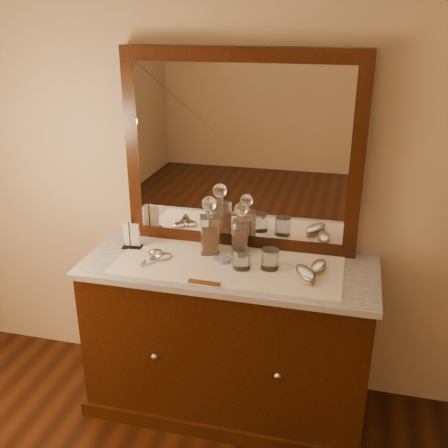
{
  "coord_description": "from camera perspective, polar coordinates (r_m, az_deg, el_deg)",
  "views": [
    {
      "loc": [
        0.54,
        -0.29,
        2.0
      ],
      "look_at": [
        0.0,
        1.85,
        1.1
      ],
      "focal_mm": 42.1,
      "sensor_mm": 36.0,
      "label": 1
    }
  ],
  "objects": [
    {
      "name": "knob_left",
      "position": [
        2.64,
        -7.55,
        -14.08
      ],
      "size": [
        0.04,
        0.04,
        0.04
      ],
      "primitive_type": "sphere",
      "color": "silver",
      "rests_on": "dresser_cabinet"
    },
    {
      "name": "comb",
      "position": [
        2.39,
        -2.17,
        -6.38
      ],
      "size": [
        0.15,
        0.03,
        0.01
      ],
      "primitive_type": "cube",
      "rotation": [
        0.0,
        0.0,
        -0.03
      ],
      "color": "brown",
      "rests_on": "lace_runner"
    },
    {
      "name": "mirror_frame",
      "position": [
        2.63,
        1.85,
        7.81
      ],
      "size": [
        1.2,
        0.08,
        1.0
      ],
      "primitive_type": "cube",
      "color": "black",
      "rests_on": "marble_top"
    },
    {
      "name": "dresser_cabinet",
      "position": [
        2.8,
        0.51,
        -12.41
      ],
      "size": [
        1.4,
        0.55,
        0.82
      ],
      "primitive_type": "cube",
      "color": "black",
      "rests_on": "floor"
    },
    {
      "name": "decanter_right",
      "position": [
        2.65,
        1.81,
        -1.06
      ],
      "size": [
        0.09,
        0.09,
        0.27
      ],
      "color": "#9A4F16",
      "rests_on": "lace_runner"
    },
    {
      "name": "brush_near",
      "position": [
        2.45,
        8.82,
        -5.42
      ],
      "size": [
        0.14,
        0.18,
        0.05
      ],
      "color": "tan",
      "rests_on": "lace_runner"
    },
    {
      "name": "hand_mirror_inner",
      "position": [
        2.64,
        -6.91,
        -3.62
      ],
      "size": [
        0.14,
        0.19,
        0.02
      ],
      "color": "silver",
      "rests_on": "lace_runner"
    },
    {
      "name": "brush_far",
      "position": [
        2.54,
        10.22,
        -4.61
      ],
      "size": [
        0.08,
        0.15,
        0.04
      ],
      "color": "tan",
      "rests_on": "lace_runner"
    },
    {
      "name": "hand_mirror_outer",
      "position": [
        2.68,
        -7.66,
        -3.22
      ],
      "size": [
        0.08,
        0.18,
        0.02
      ],
      "color": "silver",
      "rests_on": "lace_runner"
    },
    {
      "name": "decanter_left",
      "position": [
        2.65,
        -1.58,
        -0.78
      ],
      "size": [
        0.12,
        0.12,
        0.3
      ],
      "color": "#9A4F16",
      "rests_on": "lace_runner"
    },
    {
      "name": "lace_runner",
      "position": [
        2.56,
        0.44,
        -4.49
      ],
      "size": [
        1.1,
        0.45,
        0.0
      ],
      "primitive_type": "cube",
      "color": "white",
      "rests_on": "marble_top"
    },
    {
      "name": "dresser_plinth",
      "position": [
        3.03,
        0.48,
        -18.19
      ],
      "size": [
        1.46,
        0.59,
        0.08
      ],
      "primitive_type": "cube",
      "color": "black",
      "rests_on": "floor"
    },
    {
      "name": "pin_dish",
      "position": [
        2.59,
        -0.26,
        -3.92
      ],
      "size": [
        0.11,
        0.11,
        0.01
      ],
      "primitive_type": "cylinder",
      "rotation": [
        0.0,
        0.0,
        0.43
      ],
      "color": "white",
      "rests_on": "lace_runner"
    },
    {
      "name": "napkin_rack",
      "position": [
        2.77,
        -9.97,
        -1.35
      ],
      "size": [
        0.11,
        0.07,
        0.15
      ],
      "color": "black",
      "rests_on": "marble_top"
    },
    {
      "name": "mirror_glass",
      "position": [
        2.6,
        1.68,
        7.63
      ],
      "size": [
        1.06,
        0.01,
        0.86
      ],
      "primitive_type": "cube",
      "color": "white",
      "rests_on": "marble_top"
    },
    {
      "name": "marble_top",
      "position": [
        2.59,
        0.54,
        -4.63
      ],
      "size": [
        1.44,
        0.59,
        0.03
      ],
      "primitive_type": "cube",
      "color": "silver",
      "rests_on": "dresser_cabinet"
    },
    {
      "name": "knob_right",
      "position": [
        2.51,
        5.85,
        -16.1
      ],
      "size": [
        0.04,
        0.04,
        0.04
      ],
      "primitive_type": "sphere",
      "color": "silver",
      "rests_on": "dresser_cabinet"
    },
    {
      "name": "tumblers",
      "position": [
        2.51,
        3.48,
        -3.81
      ],
      "size": [
        0.22,
        0.12,
        0.1
      ],
      "color": "white",
      "rests_on": "lace_runner"
    }
  ]
}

